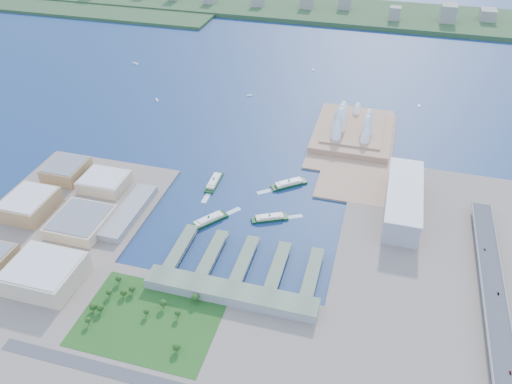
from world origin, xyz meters
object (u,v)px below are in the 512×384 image
(toaster_building, at_px, (403,200))
(car_b, at_px, (498,294))
(ferry_a, at_px, (214,181))
(opera_house, at_px, (355,119))
(ferry_d, at_px, (270,217))
(car_c, at_px, (485,249))
(ferry_c, at_px, (209,219))
(ferry_b, at_px, (289,183))
(car_a, at_px, (510,373))

(toaster_building, relative_size, car_b, 37.61)
(ferry_a, bearing_deg, opera_house, 46.56)
(toaster_building, height_order, ferry_d, toaster_building)
(toaster_building, height_order, car_c, toaster_building)
(car_c, bearing_deg, opera_house, 125.40)
(ferry_a, xyz_separation_m, ferry_c, (23.65, -88.13, 0.19))
(toaster_building, relative_size, ferry_a, 2.88)
(ferry_b, xyz_separation_m, car_b, (273.46, -162.20, 10.28))
(ferry_a, relative_size, ferry_d, 1.07)
(opera_house, bearing_deg, car_a, -65.90)
(car_a, bearing_deg, opera_house, 114.10)
(ferry_a, relative_size, car_a, 13.55)
(ferry_c, height_order, car_a, car_a)
(toaster_building, relative_size, ferry_c, 2.78)
(ferry_a, distance_m, car_b, 407.32)
(ferry_a, relative_size, ferry_b, 0.97)
(car_b, xyz_separation_m, car_c, (-8.00, 72.55, 0.02))
(ferry_d, height_order, car_a, car_a)
(toaster_building, bearing_deg, ferry_d, -159.35)
(opera_house, height_order, ferry_d, opera_house)
(ferry_b, xyz_separation_m, car_a, (273.46, -265.68, 10.28))
(ferry_b, distance_m, car_b, 318.11)
(ferry_d, xyz_separation_m, car_a, (281.48, -179.79, 10.79))
(toaster_building, height_order, car_b, toaster_building)
(opera_house, height_order, car_a, opera_house)
(ferry_a, height_order, ferry_b, ferry_b)
(ferry_a, height_order, car_a, car_a)
(opera_house, distance_m, ferry_d, 278.87)
(opera_house, relative_size, toaster_building, 1.16)
(toaster_building, xyz_separation_m, ferry_d, (-172.48, -65.00, -15.76))
(car_a, relative_size, car_b, 0.96)
(car_b, bearing_deg, car_a, 90.00)
(car_a, bearing_deg, ferry_c, 157.05)
(ferry_b, bearing_deg, ferry_c, -75.70)
(car_b, bearing_deg, toaster_building, -52.36)
(ferry_b, height_order, car_c, car_c)
(ferry_c, bearing_deg, car_c, -138.38)
(ferry_d, relative_size, car_a, 12.63)
(ferry_c, distance_m, car_b, 363.25)
(ferry_b, distance_m, car_a, 381.41)
(opera_house, distance_m, toaster_building, 219.62)
(car_c, bearing_deg, ferry_a, 170.26)
(ferry_d, bearing_deg, car_b, -130.97)
(toaster_building, xyz_separation_m, ferry_b, (-164.46, 20.89, -15.25))
(toaster_building, distance_m, ferry_b, 166.48)
(opera_house, distance_m, ferry_c, 334.80)
(ferry_d, bearing_deg, car_a, -148.37)
(car_c, bearing_deg, ferry_d, 179.21)
(car_a, distance_m, car_b, 103.48)
(ferry_d, distance_m, car_a, 334.18)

